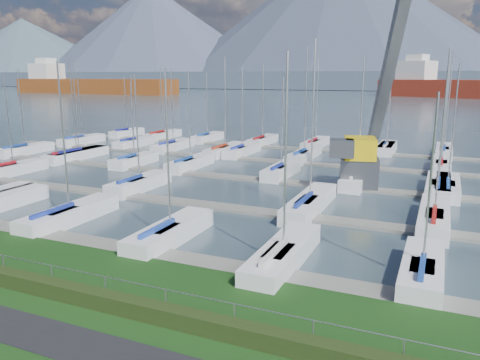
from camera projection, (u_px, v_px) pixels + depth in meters
The scene contains 10 objects.
path at pixel (74, 344), 16.87m from camera, with size 160.00×2.00×0.04m, color black.
water at pixel (423, 94), 252.23m from camera, with size 800.00×540.00×0.20m, color #3A4C56.
hedge at pixel (119, 304), 19.12m from camera, with size 80.00×0.70×0.70m, color #233212.
fence at pixel (124, 281), 19.30m from camera, with size 0.04×0.04×80.00m, color gray.
foothill at pixel (429, 80), 313.45m from camera, with size 900.00×80.00×12.00m, color #445263.
mountains at pixel (447, 27), 368.42m from camera, with size 1190.00×360.00×115.00m.
docks at pixel (301, 184), 42.87m from camera, with size 90.00×41.60×0.25m.
crane at pixel (369, 124), 41.16m from camera, with size 6.87×13.16×22.35m.
cargo_ship_west at pixel (88, 86), 255.87m from camera, with size 97.69×20.50×21.50m.
sailboat_fleet at pixel (290, 118), 45.25m from camera, with size 74.99×49.89×13.77m.
Camera 1 is at (11.54, -14.51, 9.50)m, focal length 35.00 mm.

